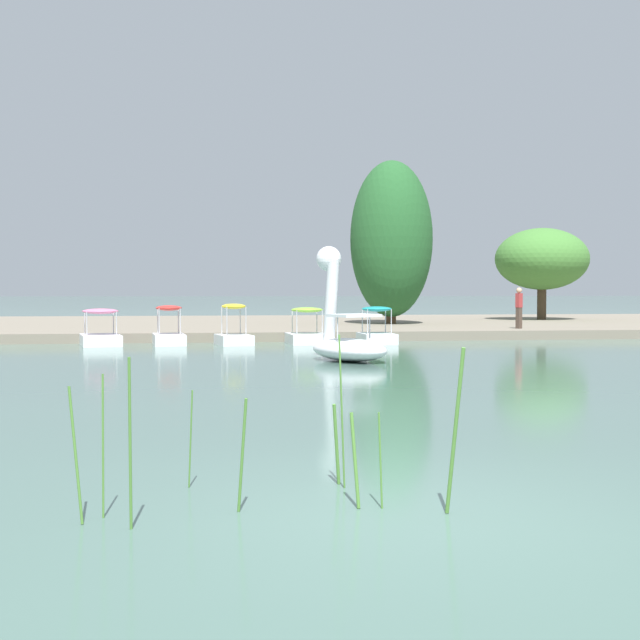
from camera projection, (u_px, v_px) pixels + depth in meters
ground_plane at (405, 513)px, 7.76m from camera, size 612.19×612.19×0.00m
shore_bank_far at (235, 326)px, 44.76m from camera, size 112.39×23.13×0.38m
swan_boat at (345, 333)px, 24.67m from camera, size 2.69×3.38×3.35m
pedal_boat_teal at (377, 332)px, 32.56m from camera, size 1.27×1.98×1.43m
pedal_boat_lime at (307, 332)px, 32.53m from camera, size 1.53×2.26×1.39m
pedal_boat_yellow at (234, 333)px, 31.82m from camera, size 1.47×2.00×1.54m
pedal_boat_red at (169, 334)px, 31.87m from camera, size 1.34×2.30×1.48m
pedal_boat_pink at (101, 333)px, 31.52m from camera, size 1.80×2.57×1.36m
tree_broadleaf_right at (542, 259)px, 48.05m from camera, size 7.52×7.39×5.17m
tree_willow_overhanging at (391, 239)px, 42.10m from camera, size 4.42×4.99×8.06m
person_on_path at (519, 307)px, 36.88m from camera, size 0.30×0.30×1.77m
reed_clump_foreground at (297, 443)px, 7.89m from camera, size 3.47×1.59×1.58m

